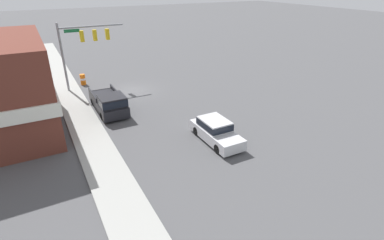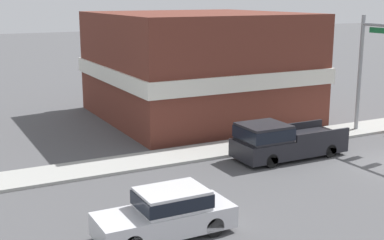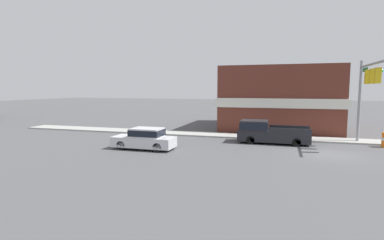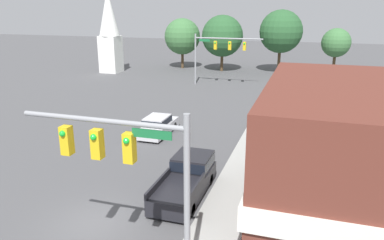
# 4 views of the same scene
# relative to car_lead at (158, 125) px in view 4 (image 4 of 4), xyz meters

# --- Properties ---
(ground_plane) EXTENTS (200.00, 200.00, 0.00)m
(ground_plane) POSITION_rel_car_lead_xyz_m (1.98, -12.68, -0.81)
(ground_plane) COLOR #4C4C4F
(near_signal_assembly) EXTENTS (6.23, 0.49, 6.66)m
(near_signal_assembly) POSITION_rel_car_lead_xyz_m (5.46, -15.58, 4.03)
(near_signal_assembly) COLOR gray
(near_signal_assembly) RESTS_ON ground
(far_signal_assembly) EXTENTS (8.69, 0.49, 6.50)m
(far_signal_assembly) POSITION_rel_car_lead_xyz_m (-0.12, 20.36, 4.01)
(far_signal_assembly) COLOR gray
(far_signal_assembly) RESTS_ON ground
(car_lead) EXTENTS (1.78, 4.57, 1.56)m
(car_lead) POSITION_rel_car_lead_xyz_m (0.00, 0.00, 0.00)
(car_lead) COLOR black
(car_lead) RESTS_ON ground
(pickup_truck_parked) EXTENTS (2.11, 5.63, 1.82)m
(pickup_truck_parked) POSITION_rel_car_lead_xyz_m (5.22, -8.42, 0.09)
(pickup_truck_parked) COLOR black
(pickup_truck_parked) RESTS_ON ground
(church_steeple) EXTENTS (3.08, 3.08, 12.33)m
(church_steeple) POSITION_rel_car_lead_xyz_m (-18.30, 25.38, 5.64)
(church_steeple) COLOR white
(church_steeple) RESTS_ON ground
(backdrop_tree_left_far) EXTENTS (5.78, 5.78, 8.03)m
(backdrop_tree_left_far) POSITION_rel_car_lead_xyz_m (-9.09, 32.47, 4.32)
(backdrop_tree_left_far) COLOR #4C3823
(backdrop_tree_left_far) RESTS_ON ground
(backdrop_tree_left_mid) EXTENTS (6.37, 6.37, 8.62)m
(backdrop_tree_left_mid) POSITION_rel_car_lead_xyz_m (-2.22, 31.55, 4.62)
(backdrop_tree_left_mid) COLOR #4C3823
(backdrop_tree_left_mid) RESTS_ON ground
(backdrop_tree_center) EXTENTS (6.41, 6.41, 9.42)m
(backdrop_tree_center) POSITION_rel_car_lead_xyz_m (6.48, 32.67, 5.40)
(backdrop_tree_center) COLOR #4C3823
(backdrop_tree_center) RESTS_ON ground
(backdrop_tree_right_mid) EXTENTS (4.28, 4.28, 6.78)m
(backdrop_tree_right_mid) POSITION_rel_car_lead_xyz_m (14.50, 34.21, 3.81)
(backdrop_tree_right_mid) COLOR #4C3823
(backdrop_tree_right_mid) RESTS_ON ground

